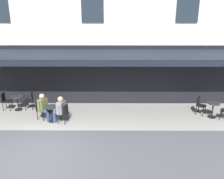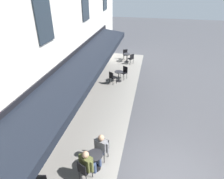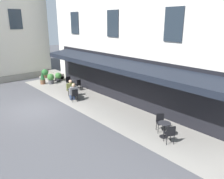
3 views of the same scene
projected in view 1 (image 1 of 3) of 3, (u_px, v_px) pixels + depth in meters
name	position (u px, v px, depth m)	size (l,w,h in m)	color
ground_plane	(39.00, 154.00, 8.81)	(70.00, 70.00, 0.00)	#4C4C51
sidewalk_cafe_terrace	(124.00, 115.00, 12.01)	(20.50, 3.20, 0.01)	gray
cafe_table_near_entrance	(52.00, 112.00, 11.20)	(0.60, 0.60, 0.75)	black
cafe_chair_black_back_row	(64.00, 112.00, 11.03)	(0.49, 0.49, 0.91)	black
cafe_chair_black_under_awning	(41.00, 108.00, 11.42)	(0.53, 0.53, 0.91)	black
cafe_table_mid_terrace	(213.00, 108.00, 11.61)	(0.60, 0.60, 0.75)	black
cafe_chair_black_corner_right	(200.00, 104.00, 11.95)	(0.56, 0.56, 0.91)	black
cafe_table_far_end	(18.00, 101.00, 12.45)	(0.60, 0.60, 0.75)	black
cafe_chair_black_corner_left	(5.00, 100.00, 12.46)	(0.41, 0.41, 0.91)	black
cafe_chair_black_near_door	(30.00, 99.00, 12.55)	(0.47, 0.47, 0.91)	black
seated_patron_in_olive	(44.00, 106.00, 11.29)	(0.62, 0.61, 1.30)	navy
seated_companion_in_grey	(60.00, 109.00, 11.04)	(0.59, 0.63, 1.28)	navy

